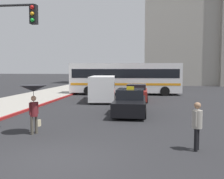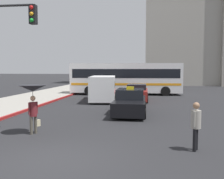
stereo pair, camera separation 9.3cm
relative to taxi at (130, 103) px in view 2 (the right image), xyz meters
The scene contains 7 objects.
ground_plane 8.59m from the taxi, 101.81° to the right, with size 300.00×300.00×0.00m, color #262628.
taxi is the anchor object (origin of this frame).
sedan_red 6.78m from the taxi, 88.54° to the left, with size 1.91×4.67×1.42m.
ambulance_van 6.92m from the taxi, 112.87° to the left, with size 2.59×5.68×2.11m.
city_bus 12.44m from the taxi, 95.56° to the left, with size 11.77×3.09×3.34m.
pedestrian_with_umbrella 6.66m from the taxi, 124.24° to the right, with size 1.17×1.17×2.05m.
pedestrian_man 7.39m from the taxi, 69.69° to the right, with size 0.43×0.47×1.62m.
Camera 2 is at (2.66, -7.31, 2.68)m, focal length 42.00 mm.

